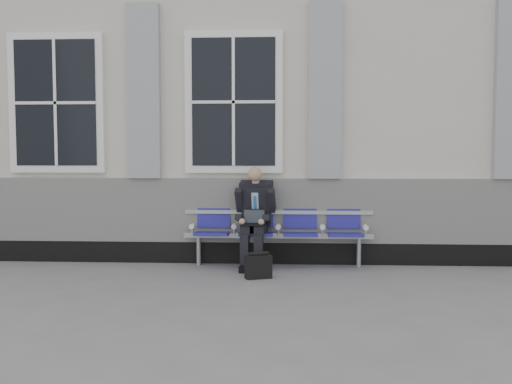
{
  "coord_description": "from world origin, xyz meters",
  "views": [
    {
      "loc": [
        1.09,
        -6.45,
        1.55
      ],
      "look_at": [
        0.69,
        0.9,
        1.05
      ],
      "focal_mm": 40.0,
      "sensor_mm": 36.0,
      "label": 1
    }
  ],
  "objects": [
    {
      "name": "ground",
      "position": [
        0.0,
        0.0,
        0.0
      ],
      "size": [
        70.0,
        70.0,
        0.0
      ],
      "primitive_type": "plane",
      "color": "slate",
      "rests_on": "ground"
    },
    {
      "name": "station_building",
      "position": [
        -0.02,
        3.47,
        2.22
      ],
      "size": [
        14.4,
        4.4,
        4.49
      ],
      "color": "beige",
      "rests_on": "ground"
    },
    {
      "name": "businessman",
      "position": [
        0.66,
        1.19,
        0.74
      ],
      "size": [
        0.56,
        0.75,
        1.36
      ],
      "color": "black",
      "rests_on": "ground"
    },
    {
      "name": "briefcase",
      "position": [
        0.74,
        0.5,
        0.15
      ],
      "size": [
        0.35,
        0.24,
        0.33
      ],
      "color": "black",
      "rests_on": "ground"
    },
    {
      "name": "bench",
      "position": [
        0.97,
        1.32,
        0.55
      ],
      "size": [
        2.6,
        0.47,
        0.91
      ],
      "color": "#9EA0A3",
      "rests_on": "ground"
    }
  ]
}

